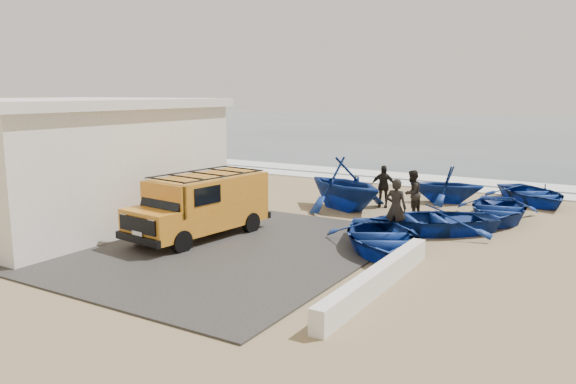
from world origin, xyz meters
The scene contains 17 objects.
ground centered at (0.00, 0.00, 0.00)m, with size 160.00×160.00×0.00m, color #927A55.
slab centered at (-2.00, -2.00, 0.03)m, with size 12.00×10.00×0.05m, color #383633.
ocean centered at (0.00, 56.00, 0.00)m, with size 180.00×88.00×0.01m, color #385166.
surf_line centered at (0.00, 12.00, 0.03)m, with size 180.00×1.60×0.06m, color white.
surf_wash centered at (0.00, 14.50, 0.02)m, with size 180.00×2.20×0.04m, color white.
building centered at (-7.50, -2.00, 2.16)m, with size 8.40×9.40×4.30m.
parapet centered at (5.00, -3.00, 0.28)m, with size 0.35×6.00×0.55m, color silver.
van centered at (-1.60, -1.31, 1.09)m, with size 2.37×4.91×2.03m.
boat_near_left centered at (3.76, 0.11, 0.42)m, with size 2.90×4.06×0.84m, color navy.
boat_near_right centered at (4.45, 3.00, 0.43)m, with size 2.97×4.16×0.86m, color navy.
boat_mid_left centered at (0.35, 4.90, 1.02)m, with size 3.36×3.89×2.05m, color navy.
boat_mid_right centered at (5.92, 6.00, 0.42)m, with size 2.88×4.03×0.84m, color navy.
boat_far_left centered at (3.43, 8.28, 0.77)m, with size 2.51×2.91×1.53m, color navy.
boat_far_right centered at (6.54, 9.91, 0.42)m, with size 2.87×4.01×0.83m, color navy.
fisherman_front centered at (3.58, 1.97, 0.93)m, with size 0.68×0.44×1.86m, color black.
fisherman_middle centered at (3.04, 5.08, 0.86)m, with size 0.83×0.65×1.72m, color black.
fisherman_back centered at (1.52, 6.06, 0.84)m, with size 0.99×0.41×1.69m, color black.
Camera 1 is at (9.64, -14.69, 4.54)m, focal length 35.00 mm.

